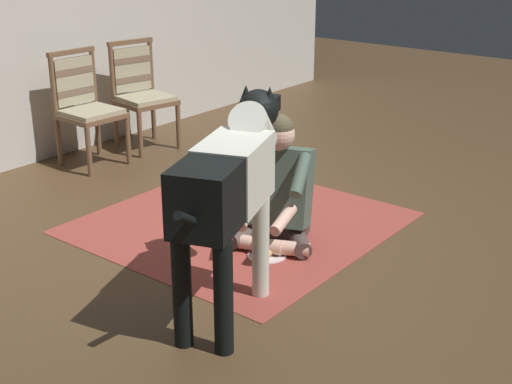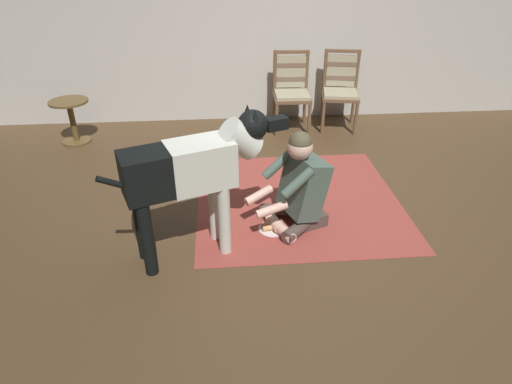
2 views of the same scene
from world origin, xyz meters
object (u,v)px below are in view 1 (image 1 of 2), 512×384
at_px(person_sitting_on_floor, 278,191).
at_px(large_dog, 230,182).
at_px(dining_chair_right_of_pair, 140,89).
at_px(hot_dog_on_plate, 267,253).
at_px(dining_chair_left_of_pair, 84,103).

bearing_deg(person_sitting_on_floor, large_dog, -159.50).
bearing_deg(dining_chair_right_of_pair, hot_dog_on_plate, -116.13).
relative_size(dining_chair_left_of_pair, dining_chair_right_of_pair, 1.00).
bearing_deg(large_dog, hot_dog_on_plate, 20.50).
distance_m(dining_chair_right_of_pair, person_sitting_on_floor, 2.47).
height_order(dining_chair_left_of_pair, hot_dog_on_plate, dining_chair_left_of_pair).
bearing_deg(dining_chair_left_of_pair, large_dog, -113.65).
relative_size(person_sitting_on_floor, hot_dog_on_plate, 3.50).
relative_size(dining_chair_left_of_pair, large_dog, 0.71).
distance_m(dining_chair_left_of_pair, person_sitting_on_floor, 2.30).
distance_m(dining_chair_right_of_pair, large_dog, 3.15).
bearing_deg(dining_chair_right_of_pair, large_dog, -124.48).
bearing_deg(hot_dog_on_plate, dining_chair_left_of_pair, 77.75).
bearing_deg(person_sitting_on_floor, hot_dog_on_plate, -159.50).
xyz_separation_m(large_dog, hot_dog_on_plate, (0.62, 0.23, -0.71)).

